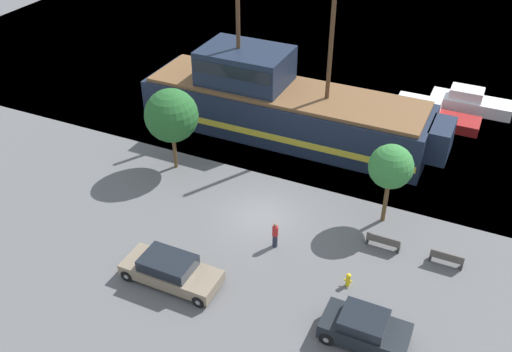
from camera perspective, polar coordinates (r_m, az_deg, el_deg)
The scene contains 13 objects.
ground_plane at distance 32.74m, azimuth 0.55°, elevation -4.06°, with size 160.00×160.00×0.00m, color #5B5B5E.
water_surface at distance 71.20m, azimuth 16.04°, elevation 16.44°, with size 80.00×80.00×0.00m, color slate.
pirate_ship at distance 39.86m, azimuth 2.46°, elevation 7.11°, with size 21.25×5.37×11.82m.
moored_boat_dockside at distance 43.70m, azimuth 16.35°, elevation 6.04°, with size 7.74×2.05×1.69m.
moored_boat_outer at distance 46.48m, azimuth 20.62°, elevation 6.95°, with size 5.95×2.03×1.67m.
parked_car_curb_front at distance 26.23m, azimuth 10.80°, elevation -14.75°, with size 3.83×1.99×1.50m.
parked_car_curb_mid at distance 28.66m, azimuth -8.55°, elevation -9.30°, with size 4.99×2.02×1.45m.
fire_hydrant at distance 28.71m, azimuth 9.21°, elevation -10.16°, with size 0.42×0.25×0.76m.
bench_promenade_east at distance 31.12m, azimuth 12.61°, elevation -6.40°, with size 1.80×0.45×0.85m.
bench_promenade_west at distance 30.98m, azimuth 18.53°, elevation -7.81°, with size 1.68×0.45×0.85m.
pedestrian_walking_near at distance 30.29m, azimuth 1.93°, elevation -5.91°, with size 0.32×0.32×1.54m.
tree_row_east at distance 35.42m, azimuth -8.45°, elevation 6.00°, with size 3.33×3.33×5.41m.
tree_row_mideast at distance 31.21m, azimuth 13.34°, elevation 0.89°, with size 2.43×2.43×4.85m.
Camera 1 is at (10.54, -23.42, 20.30)m, focal length 40.00 mm.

